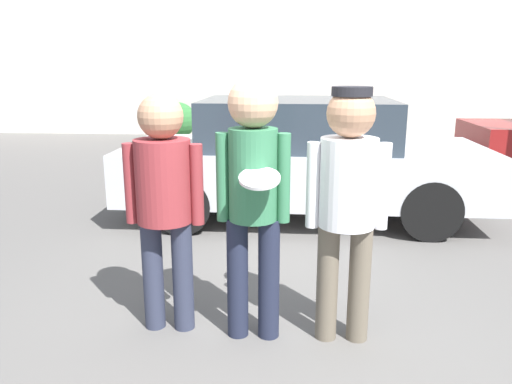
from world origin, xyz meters
name	(u,v)px	position (x,y,z in m)	size (l,w,h in m)	color
ground_plane	(272,336)	(0.00, 0.00, 0.00)	(56.00, 56.00, 0.00)	#5B5956
storefront_building	(292,53)	(0.00, 10.66, 2.23)	(24.00, 0.22, 4.39)	silver
person_left	(164,192)	(-0.77, 0.08, 1.03)	(0.56, 0.39, 1.71)	#2D3347
person_middle_with_frisbee	(253,187)	(-0.14, 0.01, 1.10)	(0.50, 0.53, 1.82)	#1E2338
person_right	(347,192)	(0.49, 0.02, 1.07)	(0.55, 0.38, 1.76)	#665B4C
parked_car_near	(302,158)	(0.22, 3.04, 0.75)	(4.49, 1.91, 1.49)	#B7BABF
shrub	(178,120)	(-3.00, 10.00, 0.47)	(0.95, 0.95, 0.95)	#2D6B33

